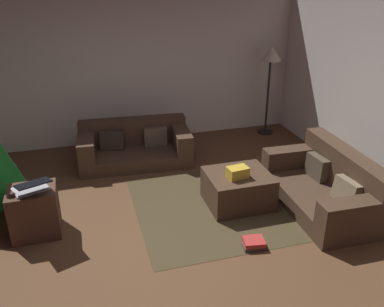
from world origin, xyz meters
TOP-DOWN VIEW (x-y plane):
  - ground_plane at (0.00, 0.00)m, footprint 6.40×6.40m
  - rear_partition at (0.00, 3.14)m, footprint 6.40×0.12m
  - couch_left at (0.11, 2.24)m, footprint 1.74×0.99m
  - couch_right at (2.25, 0.21)m, footprint 0.94×1.72m
  - ottoman at (1.18, 0.56)m, footprint 0.79×0.69m
  - gift_box at (1.13, 0.48)m, footprint 0.27×0.20m
  - tv_remote at (1.25, 0.50)m, footprint 0.07×0.17m
  - side_table at (-1.27, 0.59)m, footprint 0.52×0.44m
  - laptop at (-1.25, 0.53)m, footprint 0.48×0.51m
  - book_stack at (1.01, -0.34)m, footprint 0.26×0.23m
  - corner_lamp at (2.60, 2.74)m, footprint 0.36×0.36m
  - area_rug at (1.18, 0.56)m, footprint 2.60×2.00m

SIDE VIEW (x-z plane):
  - ground_plane at x=0.00m, z-range 0.00..0.00m
  - area_rug at x=1.18m, z-range 0.00..0.01m
  - book_stack at x=1.01m, z-range 0.00..0.09m
  - ottoman at x=1.18m, z-range 0.00..0.43m
  - couch_left at x=0.11m, z-range -0.06..0.55m
  - couch_right at x=2.25m, z-range -0.09..0.64m
  - side_table at x=-1.27m, z-range 0.00..0.57m
  - tv_remote at x=1.25m, z-range 0.43..0.45m
  - gift_box at x=1.13m, z-range 0.43..0.56m
  - laptop at x=-1.25m, z-range 0.54..0.72m
  - rear_partition at x=0.00m, z-range 0.00..2.60m
  - corner_lamp at x=2.60m, z-range 0.55..2.12m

